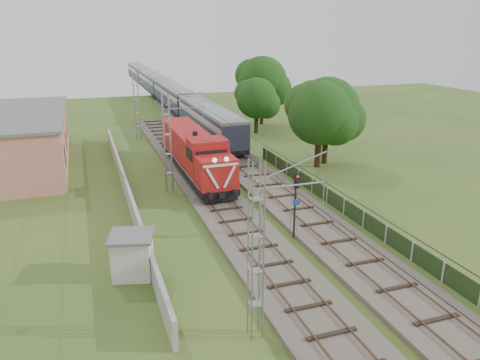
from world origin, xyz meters
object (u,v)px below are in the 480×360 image
object	(u,v)px
locomotive	(194,152)
coach_rake	(162,87)
relay_hut	(133,255)
signal_post	(296,194)

from	to	relation	value
locomotive	coach_rake	bearing A→B (deg)	83.86
relay_hut	signal_post	bearing A→B (deg)	7.95
coach_rake	relay_hut	size ratio (longest dim) A/B	30.84
locomotive	relay_hut	bearing A→B (deg)	-114.18
signal_post	relay_hut	world-z (taller)	signal_post
relay_hut	coach_rake	bearing A→B (deg)	78.86
locomotive	relay_hut	distance (m)	18.10
coach_rake	signal_post	bearing A→B (deg)	-91.96
signal_post	relay_hut	distance (m)	10.55
coach_rake	relay_hut	bearing A→B (deg)	-101.14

